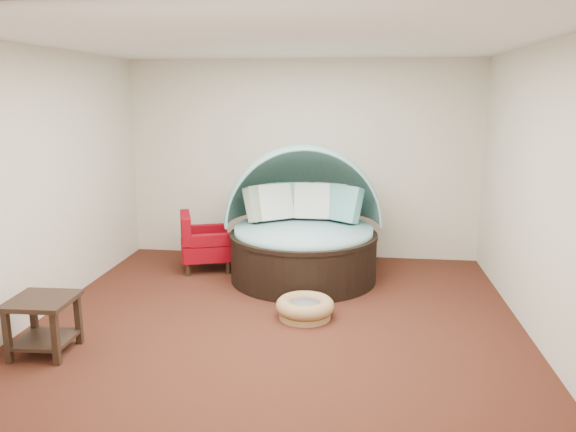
# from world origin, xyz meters

# --- Properties ---
(floor) EXTENTS (5.00, 5.00, 0.00)m
(floor) POSITION_xyz_m (0.00, 0.00, 0.00)
(floor) COLOR #492215
(floor) RESTS_ON ground
(wall_back) EXTENTS (5.00, 0.00, 5.00)m
(wall_back) POSITION_xyz_m (0.00, 2.50, 1.40)
(wall_back) COLOR beige
(wall_back) RESTS_ON floor
(wall_front) EXTENTS (5.00, 0.00, 5.00)m
(wall_front) POSITION_xyz_m (0.00, -2.50, 1.40)
(wall_front) COLOR beige
(wall_front) RESTS_ON floor
(wall_left) EXTENTS (0.00, 5.00, 5.00)m
(wall_left) POSITION_xyz_m (-2.50, 0.00, 1.40)
(wall_left) COLOR beige
(wall_left) RESTS_ON floor
(wall_right) EXTENTS (0.00, 5.00, 5.00)m
(wall_right) POSITION_xyz_m (2.50, 0.00, 1.40)
(wall_right) COLOR beige
(wall_right) RESTS_ON floor
(ceiling) EXTENTS (5.00, 5.00, 0.00)m
(ceiling) POSITION_xyz_m (0.00, 0.00, 2.80)
(ceiling) COLOR white
(ceiling) RESTS_ON wall_back
(canopy_daybed) EXTENTS (2.16, 2.09, 1.71)m
(canopy_daybed) POSITION_xyz_m (0.12, 1.51, 0.79)
(canopy_daybed) COLOR black
(canopy_daybed) RESTS_ON floor
(pet_basket) EXTENTS (0.72, 0.72, 0.22)m
(pet_basket) POSITION_xyz_m (0.27, 0.12, 0.11)
(pet_basket) COLOR olive
(pet_basket) RESTS_ON floor
(red_armchair) EXTENTS (0.84, 0.84, 0.78)m
(red_armchair) POSITION_xyz_m (-1.26, 1.65, 0.36)
(red_armchair) COLOR black
(red_armchair) RESTS_ON floor
(side_table) EXTENTS (0.57, 0.57, 0.53)m
(side_table) POSITION_xyz_m (-2.00, -0.99, 0.34)
(side_table) COLOR black
(side_table) RESTS_ON floor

